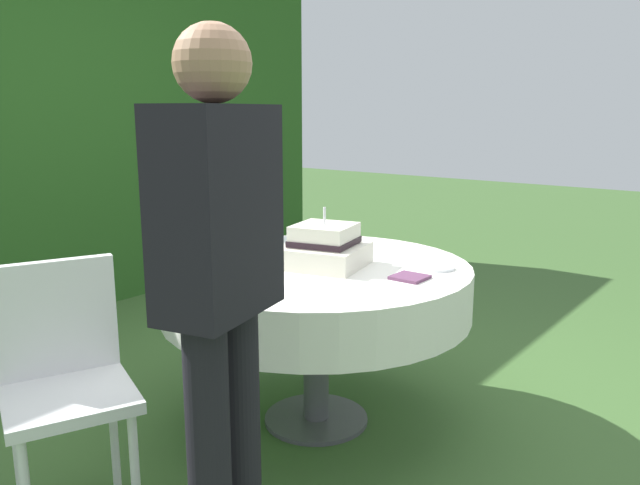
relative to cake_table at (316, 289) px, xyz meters
The scene contains 9 objects.
ground_plane 0.62m from the cake_table, ahead, with size 20.00×20.00×0.00m, color #3D602D.
foliage_hedge 2.67m from the cake_table, 90.00° to the left, with size 5.35×0.57×2.63m, color #28561E.
cake_table is the anchor object (origin of this frame).
wedding_cake 0.19m from the cake_table, 89.54° to the right, with size 0.39×0.39×0.25m.
serving_plate_near 0.54m from the cake_table, 56.13° to the left, with size 0.11×0.11×0.01m, color white.
serving_plate_far 0.53m from the cake_table, 60.68° to the right, with size 0.14×0.14×0.01m, color white.
napkin_stack 0.46m from the cake_table, 84.49° to the right, with size 0.13×0.13×0.01m, color #603856.
garden_chair 1.08m from the cake_table, 166.84° to the left, with size 0.52×0.52×0.89m.
standing_person 1.09m from the cake_table, 155.77° to the right, with size 0.40×0.28×1.60m.
Camera 1 is at (-2.06, -1.64, 1.38)m, focal length 35.20 mm.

